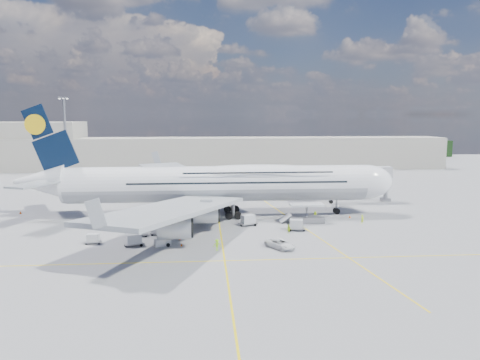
{
  "coord_description": "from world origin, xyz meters",
  "views": [
    {
      "loc": [
        -2.87,
        -84.83,
        20.84
      ],
      "look_at": [
        4.41,
        8.0,
        7.76
      ],
      "focal_mm": 35.0,
      "sensor_mm": 36.0,
      "label": 1
    }
  ],
  "objects": [
    {
      "name": "dolly_nose_far",
      "position": [
        13.72,
        -3.38,
        1.09
      ],
      "size": [
        3.47,
        2.28,
        2.03
      ],
      "rotation": [
        0.0,
        0.0,
        -0.19
      ],
      "color": "gray",
      "rests_on": "ground"
    },
    {
      "name": "jet_bridge",
      "position": [
        29.81,
        20.94,
        6.85
      ],
      "size": [
        18.8,
        12.1,
        8.5
      ],
      "color": "#B7B7BC",
      "rests_on": "ground"
    },
    {
      "name": "hangar",
      "position": [
        -70.0,
        100.0,
        9.0
      ],
      "size": [
        40.0,
        22.0,
        18.0
      ],
      "primitive_type": "cube",
      "color": "#B2AD9E",
      "rests_on": "ground"
    },
    {
      "name": "cone_nose",
      "position": [
        26.67,
        6.1,
        0.29
      ],
      "size": [
        0.47,
        0.47,
        0.6
      ],
      "color": "#FF610D",
      "rests_on": "ground"
    },
    {
      "name": "catering_truck_inner",
      "position": [
        -8.55,
        29.73,
        1.83
      ],
      "size": [
        6.98,
        4.39,
        3.87
      ],
      "rotation": [
        0.0,
        0.0,
        0.36
      ],
      "color": "gray",
      "rests_on": "ground"
    },
    {
      "name": "service_van",
      "position": [
        8.95,
        -14.46,
        0.73
      ],
      "size": [
        4.93,
        5.75,
        1.47
      ],
      "primitive_type": "imported",
      "rotation": [
        0.0,
        0.0,
        0.58
      ],
      "color": "white",
      "rests_on": "ground"
    },
    {
      "name": "cone_wing_left_inner",
      "position": [
        -4.19,
        19.27,
        0.26
      ],
      "size": [
        0.42,
        0.42,
        0.53
      ],
      "color": "#FF610D",
      "rests_on": "ground"
    },
    {
      "name": "baggage_tug",
      "position": [
        -9.54,
        -11.65,
        0.71
      ],
      "size": [
        2.82,
        2.1,
        1.6
      ],
      "rotation": [
        0.0,
        0.0,
        0.41
      ],
      "color": "silver",
      "rests_on": "ground"
    },
    {
      "name": "crew_van",
      "position": [
        19.36,
        5.55,
        0.81
      ],
      "size": [
        0.9,
        0.93,
        1.61
      ],
      "primitive_type": "imported",
      "rotation": [
        0.0,
        0.0,
        2.27
      ],
      "color": "#CDFF1A",
      "rests_on": "ground"
    },
    {
      "name": "cone_wing_right_outer",
      "position": [
        -6.98,
        -8.1,
        0.27
      ],
      "size": [
        0.44,
        0.44,
        0.56
      ],
      "color": "#FF610D",
      "rests_on": "ground"
    },
    {
      "name": "taxi_line_cross",
      "position": [
        0.0,
        -20.0,
        0.01
      ],
      "size": [
        120.0,
        0.25,
        0.01
      ],
      "primitive_type": "cube",
      "color": "yellow",
      "rests_on": "ground"
    },
    {
      "name": "catering_truck_outer",
      "position": [
        -23.33,
        37.06,
        1.82
      ],
      "size": [
        6.74,
        2.98,
        3.92
      ],
      "rotation": [
        0.0,
        0.0,
        -0.1
      ],
      "color": "gray",
      "rests_on": "ground"
    },
    {
      "name": "tree_line",
      "position": [
        40.0,
        140.0,
        4.0
      ],
      "size": [
        160.0,
        6.0,
        8.0
      ],
      "primitive_type": "cube",
      "color": "#193814",
      "rests_on": "ground"
    },
    {
      "name": "crew_wing",
      "position": [
        -10.31,
        -1.26,
        0.81
      ],
      "size": [
        0.62,
        1.02,
        1.63
      ],
      "primitive_type": "imported",
      "rotation": [
        0.0,
        0.0,
        1.33
      ],
      "color": "#B4FF1A",
      "rests_on": "ground"
    },
    {
      "name": "airliner",
      "position": [
        0.26,
        10.0,
        6.87
      ],
      "size": [
        77.26,
        79.15,
        23.71
      ],
      "color": "white",
      "rests_on": "ground"
    },
    {
      "name": "taxi_line_main",
      "position": [
        0.0,
        0.0,
        0.01
      ],
      "size": [
        0.25,
        220.0,
        0.01
      ],
      "primitive_type": "cube",
      "color": "yellow",
      "rests_on": "ground"
    },
    {
      "name": "dolly_row_a",
      "position": [
        -14.11,
        -11.1,
        1.04
      ],
      "size": [
        3.39,
        2.47,
        1.93
      ],
      "rotation": [
        0.0,
        0.0,
        0.31
      ],
      "color": "gray",
      "rests_on": "ground"
    },
    {
      "name": "crew_tug",
      "position": [
        -0.94,
        -14.94,
        0.92
      ],
      "size": [
        1.26,
        0.8,
        1.85
      ],
      "primitive_type": "imported",
      "rotation": [
        0.0,
        0.0,
        0.1
      ],
      "color": "#97E618",
      "rests_on": "ground"
    },
    {
      "name": "cone_wing_right_inner",
      "position": [
        -6.53,
        -11.96,
        0.23
      ],
      "size": [
        0.38,
        0.38,
        0.48
      ],
      "color": "#FF610D",
      "rests_on": "ground"
    },
    {
      "name": "light_mast",
      "position": [
        -40.0,
        45.0,
        13.21
      ],
      "size": [
        3.0,
        0.7,
        25.5
      ],
      "color": "gray",
      "rests_on": "ground"
    },
    {
      "name": "dolly_back",
      "position": [
        -20.9,
        -9.38,
        0.88
      ],
      "size": [
        2.59,
        1.39,
        1.64
      ],
      "rotation": [
        0.0,
        0.0,
        0.01
      ],
      "color": "gray",
      "rests_on": "ground"
    },
    {
      "name": "crew_loader",
      "position": [
        11.97,
        -5.4,
        0.8
      ],
      "size": [
        0.95,
        0.98,
        1.6
      ],
      "primitive_type": "imported",
      "rotation": [
        0.0,
        0.0,
        -0.91
      ],
      "color": "#B1DD17",
      "rests_on": "ground"
    },
    {
      "name": "cargo_loader",
      "position": [
        16.82,
        2.89,
        1.25
      ],
      "size": [
        8.53,
        3.2,
        3.67
      ],
      "color": "silver",
      "rests_on": "ground"
    },
    {
      "name": "cone_wing_left_outer",
      "position": [
        -14.18,
        29.6,
        0.28
      ],
      "size": [
        0.45,
        0.45,
        0.58
      ],
      "color": "#FF610D",
      "rests_on": "ground"
    },
    {
      "name": "terminal",
      "position": [
        0.0,
        95.0,
        6.0
      ],
      "size": [
        180.0,
        16.0,
        12.0
      ],
      "primitive_type": "cube",
      "color": "#B2AD9E",
      "rests_on": "ground"
    },
    {
      "name": "dolly_row_c",
      "position": [
        -10.54,
        -4.39,
        1.15
      ],
      "size": [
        3.43,
        1.89,
        2.15
      ],
      "rotation": [
        0.0,
        0.0,
        -0.02
      ],
      "color": "gray",
      "rests_on": "ground"
    },
    {
      "name": "dolly_row_b",
      "position": [
        -14.16,
        -5.07,
        0.37
      ],
      "size": [
        3.32,
        1.89,
        0.47
      ],
      "rotation": [
        0.0,
        0.0,
        -0.05
      ],
      "color": "gray",
      "rests_on": "ground"
    },
    {
      "name": "ground",
      "position": [
        0.0,
        0.0,
        0.0
      ],
      "size": [
        300.0,
        300.0,
        0.0
      ],
      "primitive_type": "plane",
      "color": "gray",
      "rests_on": "ground"
    },
    {
      "name": "crew_nose",
      "position": [
        27.41,
        0.8,
        0.88
      ],
      "size": [
        0.77,
        0.68,
        1.77
      ],
      "primitive_type": "imported",
      "rotation": [
        0.0,
        0.0,
        0.49
      ],
      "color": "#D8FF1A",
      "rests_on": "ground"
    },
    {
      "name": "taxi_line_diag",
      "position": [
        14.0,
        10.0,
        0.01
      ],
      "size": [
        14.16,
        99.06,
        0.01
      ],
      "primitive_type": "cube",
      "rotation": [
        0.0,
        0.0,
        0.14
      ],
      "color": "yellow",
      "rests_on": "ground"
    },
    {
      "name": "dolly_nose_near",
      "position": [
        5.4,
        1.19,
        1.11
      ],
      "size": [
        3.66,
        2.8,
        2.06
      ],
      "rotation": [
        0.0,
        0.0,
        0.37
      ],
      "color": "gray",
      "rests_on": "ground"
    },
    {
      "name": "cone_tail",
      "position": [
        -41.67,
        15.44,
        0.29
      ],
      "size": [
        0.48,
        0.48,
        0.61
      ],
      "color": "#FF610D",
      "rests_on": "ground"
    }
  ]
}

